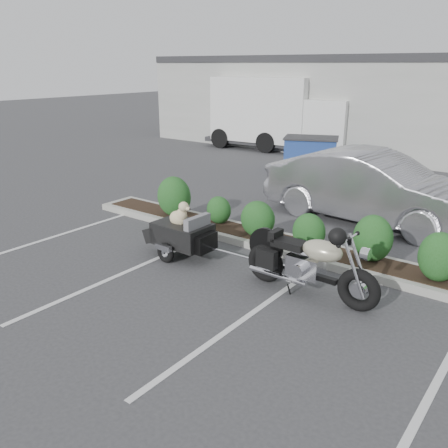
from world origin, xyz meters
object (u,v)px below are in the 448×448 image
Objects in this scene: motorcycle at (309,264)px; sedan at (373,188)px; delivery_truck at (281,116)px; pet_trailer at (182,233)px; dumpster at (310,154)px.

sedan is (-0.61, 4.37, 0.30)m from motorcycle.
sedan is 10.36m from delivery_truck.
pet_trailer is at bearing -72.45° from delivery_truck.
delivery_truck is (-7.02, 7.59, 0.65)m from sedan.
pet_trailer is 4.87m from sedan.
pet_trailer is 8.79m from dumpster.
motorcycle is 14.22m from delivery_truck.
motorcycle is at bearing -85.86° from dumpster.
pet_trailer is 12.92m from delivery_truck.
dumpster is 0.32× the size of delivery_truck.
sedan is 5.76m from dumpster.
motorcycle is at bearing -167.34° from sedan.
dumpster is (-1.67, 8.63, 0.13)m from pet_trailer.
sedan is 2.34× the size of dumpster.
pet_trailer is 0.27× the size of delivery_truck.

